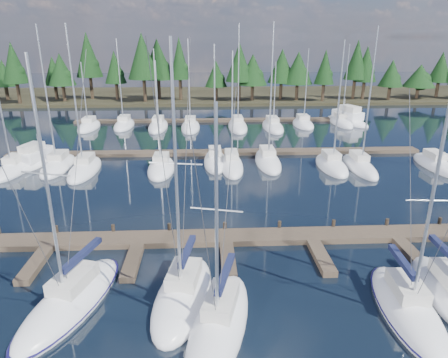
{
  "coord_description": "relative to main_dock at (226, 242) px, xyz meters",
  "views": [
    {
      "loc": [
        -1.31,
        -7.03,
        13.51
      ],
      "look_at": [
        0.09,
        22.0,
        3.15
      ],
      "focal_mm": 32.0,
      "sensor_mm": 36.0,
      "label": 1
    }
  ],
  "objects": [
    {
      "name": "ground",
      "position": [
        0.0,
        12.64,
        -0.2
      ],
      "size": [
        260.0,
        260.0,
        0.0
      ],
      "primitive_type": "plane",
      "color": "black",
      "rests_on": "ground"
    },
    {
      "name": "far_shore",
      "position": [
        0.0,
        72.64,
        0.1
      ],
      "size": [
        220.0,
        30.0,
        0.6
      ],
      "primitive_type": "cube",
      "color": "#2B2717",
      "rests_on": "ground"
    },
    {
      "name": "main_dock",
      "position": [
        0.0,
        0.0,
        0.0
      ],
      "size": [
        44.0,
        6.13,
        0.9
      ],
      "color": "#4C3E2F",
      "rests_on": "ground"
    },
    {
      "name": "back_docks",
      "position": [
        0.0,
        32.23,
        -0.0
      ],
      "size": [
        50.0,
        21.8,
        0.4
      ],
      "color": "#4C3E2F",
      "rests_on": "ground"
    },
    {
      "name": "front_sailboat_1",
      "position": [
        -8.59,
        -6.16,
        0.08
      ],
      "size": [
        5.36,
        9.36,
        13.73
      ],
      "color": "white",
      "rests_on": "ground"
    },
    {
      "name": "front_sailboat_2",
      "position": [
        -2.65,
        -5.99,
        0.09
      ],
      "size": [
        4.16,
        8.23,
        14.36
      ],
      "color": "white",
      "rests_on": "ground"
    },
    {
      "name": "front_sailboat_3",
      "position": [
        -0.77,
        -8.4,
        0.08
      ],
      "size": [
        4.59,
        8.9,
        11.96
      ],
      "color": "white",
      "rests_on": "ground"
    },
    {
      "name": "front_sailboat_4",
      "position": [
        8.98,
        -7.69,
        0.07
      ],
      "size": [
        3.32,
        8.37,
        11.81
      ],
      "color": "white",
      "rests_on": "ground"
    },
    {
      "name": "back_sailboat_rows",
      "position": [
        0.18,
        27.48,
        0.06
      ],
      "size": [
        48.23,
        32.25,
        16.18
      ],
      "color": "white",
      "rests_on": "ground"
    },
    {
      "name": "motor_yacht_left",
      "position": [
        -20.36,
        19.47,
        0.25
      ],
      "size": [
        4.5,
        8.41,
        3.99
      ],
      "color": "white",
      "rests_on": "ground"
    },
    {
      "name": "motor_yacht_right",
      "position": [
        22.36,
        40.34,
        0.32
      ],
      "size": [
        6.45,
        10.08,
        4.79
      ],
      "color": "white",
      "rests_on": "ground"
    },
    {
      "name": "tree_line",
      "position": [
        -0.45,
        62.85,
        7.23
      ],
      "size": [
        187.38,
        11.75,
        13.99
      ],
      "color": "black",
      "rests_on": "far_shore"
    }
  ]
}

